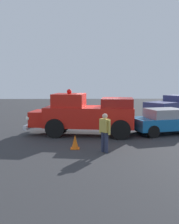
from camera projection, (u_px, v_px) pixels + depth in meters
ground_plane at (98, 133)px, 15.52m from camera, size 60.00×60.00×0.00m
vintage_fire_truck at (85, 114)px, 14.76m from camera, size 3.10×6.20×2.59m
classic_hot_rod at (169, 121)px, 15.19m from camera, size 2.86×4.68×1.46m
parked_pickup at (171, 107)px, 20.76m from camera, size 4.37×4.89×1.90m
lawn_chair_near_truck at (77, 115)px, 18.97m from camera, size 0.65×0.65×1.02m
lawn_chair_by_car at (47, 116)px, 18.23m from camera, size 0.67×0.67×1.02m
spectator_seated at (77, 114)px, 18.84m from camera, size 0.64×0.56×1.29m
spectator_standing at (105, 130)px, 11.12m from camera, size 0.56×0.48×1.68m
traffic_cone at (75, 142)px, 11.77m from camera, size 0.40×0.40×0.64m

